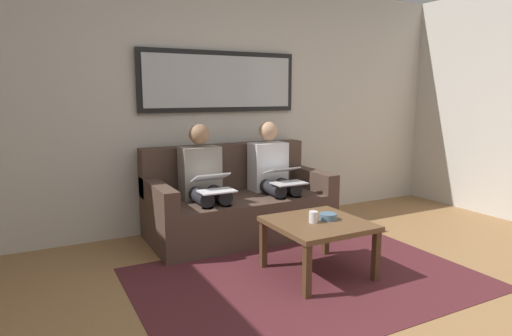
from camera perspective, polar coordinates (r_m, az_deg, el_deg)
The scene contains 11 objects.
wall_rear at distance 4.79m, azimuth -5.08°, elevation 8.10°, with size 6.00×0.12×2.60m, color beige.
area_rug at distance 3.55m, azimuth 6.62°, elevation -14.06°, with size 2.60×1.80×0.01m, color #4C1E23.
couch at distance 4.49m, azimuth -2.49°, elevation -4.71°, with size 1.80×0.90×0.90m.
framed_mirror at distance 4.71m, azimuth -4.67°, elevation 11.13°, with size 1.75×0.05×0.63m.
coffee_table at distance 3.53m, azimuth 8.07°, elevation -7.72°, with size 0.72×0.72×0.43m.
cup at distance 3.46m, azimuth 7.47°, elevation -6.33°, with size 0.07×0.07×0.09m, color silver.
bowl at distance 3.56m, azimuth 9.33°, elevation -6.24°, with size 0.14×0.14×0.05m, color slate.
person_left at distance 4.54m, azimuth 2.18°, elevation -0.73°, with size 0.38×0.58×1.14m.
laptop_silver at distance 4.33m, azimuth 3.79°, elevation -1.01°, with size 0.32×0.35×0.15m.
person_right at distance 4.22m, azimuth -6.79°, elevation -1.59°, with size 0.38×0.58×1.14m.
laptop_white at distance 4.00m, azimuth -5.56°, elevation -1.98°, with size 0.32×0.35×0.15m.
Camera 1 is at (1.86, 1.82, 1.43)m, focal length 30.77 mm.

